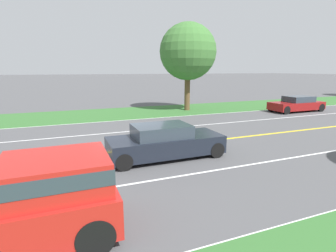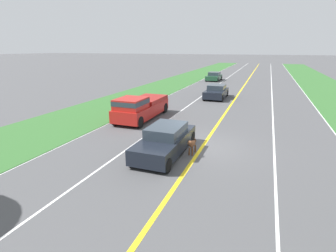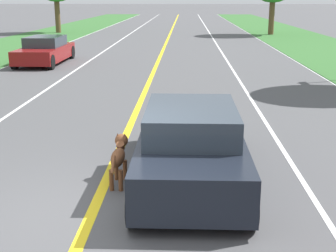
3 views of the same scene
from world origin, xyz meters
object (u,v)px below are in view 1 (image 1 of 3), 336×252
(oncoming_car, at_px, (297,104))
(roadside_tree_left_near, at_px, (188,52))
(ego_car, at_px, (165,142))
(dog, at_px, (149,138))

(oncoming_car, height_order, roadside_tree_left_near, roadside_tree_left_near)
(ego_car, relative_size, roadside_tree_left_near, 0.63)
(roadside_tree_left_near, bearing_deg, ego_car, -30.02)
(dog, relative_size, oncoming_car, 0.26)
(dog, xyz_separation_m, roadside_tree_left_near, (-9.73, 6.61, 4.43))
(ego_car, xyz_separation_m, dog, (-1.25, -0.27, -0.13))
(ego_car, xyz_separation_m, roadside_tree_left_near, (-10.98, 6.34, 4.30))
(ego_car, distance_m, roadside_tree_left_near, 13.39)
(dog, bearing_deg, oncoming_car, 112.19)
(roadside_tree_left_near, bearing_deg, dog, -34.20)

